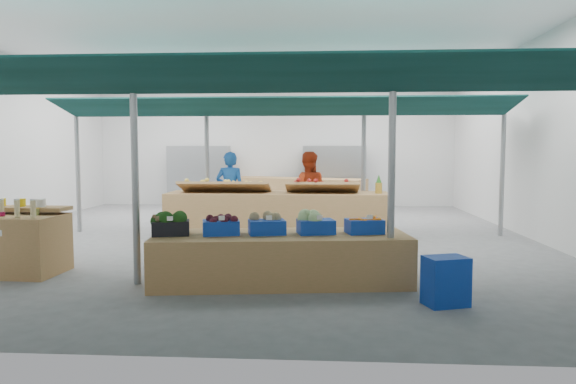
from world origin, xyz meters
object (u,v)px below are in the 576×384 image
at_px(vendor_left, 230,191).
at_px(fruit_counter, 278,216).
at_px(veg_counter, 281,258).
at_px(vendor_right, 308,192).
at_px(crate_stack, 446,281).

bearing_deg(vendor_left, fruit_counter, 137.59).
relative_size(veg_counter, vendor_right, 1.93).
height_order(fruit_counter, vendor_left, vendor_left).
distance_m(veg_counter, vendor_left, 4.94).
bearing_deg(veg_counter, vendor_right, 79.94).
xyz_separation_m(veg_counter, crate_stack, (2.06, -0.96, -0.05)).
distance_m(crate_stack, vendor_right, 5.93).
bearing_deg(fruit_counter, vendor_right, 61.49).
bearing_deg(crate_stack, vendor_right, 107.78).
bearing_deg(vendor_right, fruit_counter, 61.49).
xyz_separation_m(fruit_counter, vendor_left, (-1.20, 1.10, 0.43)).
height_order(veg_counter, crate_stack, veg_counter).
distance_m(veg_counter, vendor_right, 4.70).
bearing_deg(fruit_counter, veg_counter, -84.40).
bearing_deg(crate_stack, vendor_left, 122.67).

